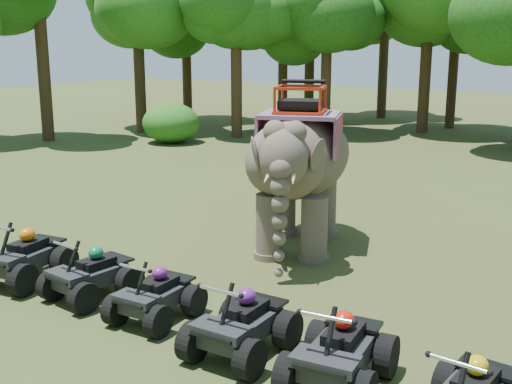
# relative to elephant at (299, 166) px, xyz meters

# --- Properties ---
(ground) EXTENTS (110.00, 110.00, 0.00)m
(ground) POSITION_rel_elephant_xyz_m (0.56, -3.77, -1.93)
(ground) COLOR #47381E
(ground) RESTS_ON ground
(elephant) EXTENTS (3.60, 5.03, 3.87)m
(elephant) POSITION_rel_elephant_xyz_m (0.00, 0.00, 0.00)
(elephant) COLOR #4E4439
(elephant) RESTS_ON ground
(atv_0) EXTENTS (1.59, 1.99, 1.33)m
(atv_0) POSITION_rel_elephant_xyz_m (-3.40, -5.10, -1.27)
(atv_0) COLOR black
(atv_0) RESTS_ON ground
(atv_1) EXTENTS (1.31, 1.72, 1.21)m
(atv_1) POSITION_rel_elephant_xyz_m (-1.62, -4.92, -1.33)
(atv_1) COLOR black
(atv_1) RESTS_ON ground
(atv_2) EXTENTS (1.24, 1.63, 1.16)m
(atv_2) POSITION_rel_elephant_xyz_m (0.08, -4.96, -1.36)
(atv_2) COLOR black
(atv_2) RESTS_ON ground
(atv_3) EXTENTS (1.34, 1.79, 1.29)m
(atv_3) POSITION_rel_elephant_xyz_m (2.05, -5.15, -1.29)
(atv_3) COLOR black
(atv_3) RESTS_ON ground
(atv_4) EXTENTS (1.53, 1.94, 1.32)m
(atv_4) POSITION_rel_elephant_xyz_m (3.73, -5.14, -1.27)
(atv_4) COLOR black
(atv_4) RESTS_ON ground
(tree_23) EXTENTS (6.71, 6.71, 9.59)m
(tree_23) POSITION_rel_elephant_xyz_m (-18.78, 7.54, 2.86)
(tree_23) COLOR #195114
(tree_23) RESTS_ON ground
(tree_24) EXTENTS (6.39, 6.39, 9.13)m
(tree_24) POSITION_rel_elephant_xyz_m (-17.08, 12.30, 2.63)
(tree_24) COLOR #195114
(tree_24) RESTS_ON ground
(tree_25) EXTENTS (5.99, 5.99, 8.55)m
(tree_25) POSITION_rel_elephant_xyz_m (-11.73, 13.64, 2.34)
(tree_25) COLOR #195114
(tree_25) RESTS_ON ground
(tree_26) EXTENTS (5.44, 5.44, 7.78)m
(tree_26) POSITION_rel_elephant_xyz_m (-8.45, 16.93, 1.95)
(tree_26) COLOR #195114
(tree_26) RESTS_ON ground
(tree_27) EXTENTS (6.77, 6.77, 9.67)m
(tree_27) POSITION_rel_elephant_xyz_m (-4.55, 20.59, 2.90)
(tree_27) COLOR #195114
(tree_27) RESTS_ON ground
(tree_30) EXTENTS (5.56, 5.56, 7.94)m
(tree_30) POSITION_rel_elephant_xyz_m (-17.61, 16.74, 2.04)
(tree_30) COLOR #195114
(tree_30) RESTS_ON ground
(tree_33) EXTENTS (6.59, 6.59, 9.42)m
(tree_33) POSITION_rel_elephant_xyz_m (-9.08, 25.61, 2.77)
(tree_33) COLOR #195114
(tree_33) RESTS_ON ground
(tree_34) EXTENTS (5.22, 5.22, 7.46)m
(tree_34) POSITION_rel_elephant_xyz_m (-3.97, 23.38, 1.80)
(tree_34) COLOR #195114
(tree_34) RESTS_ON ground
(tree_38) EXTENTS (6.96, 6.96, 9.95)m
(tree_38) POSITION_rel_elephant_xyz_m (-12.64, 22.55, 3.04)
(tree_38) COLOR #195114
(tree_38) RESTS_ON ground
(tree_39) EXTENTS (5.26, 5.26, 7.51)m
(tree_39) POSITION_rel_elephant_xyz_m (-11.92, 18.31, 1.82)
(tree_39) COLOR #195114
(tree_39) RESTS_ON ground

